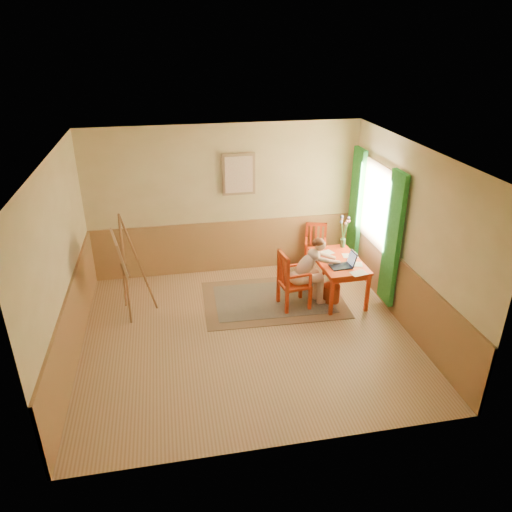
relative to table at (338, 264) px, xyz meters
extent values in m
cube|color=tan|center=(-1.73, -0.83, -0.64)|extent=(5.00, 4.50, 0.02)
cube|color=white|center=(-1.73, -0.83, 2.18)|extent=(5.00, 4.50, 0.02)
cube|color=tan|center=(-1.73, 1.43, 0.77)|extent=(5.00, 0.02, 2.80)
cube|color=tan|center=(-1.73, -3.09, 0.77)|extent=(5.00, 0.02, 2.80)
cube|color=tan|center=(-4.24, -0.83, 0.77)|extent=(0.02, 4.50, 2.80)
cube|color=tan|center=(0.78, -0.83, 0.77)|extent=(0.02, 4.50, 2.80)
cube|color=#9C6F41|center=(-1.73, 1.40, -0.13)|extent=(5.00, 0.04, 1.00)
cube|color=#9C6F41|center=(-4.21, -0.83, -0.13)|extent=(0.04, 4.50, 1.00)
cube|color=#9C6F41|center=(0.75, -0.83, -0.13)|extent=(0.04, 4.50, 1.00)
cube|color=white|center=(0.74, 0.27, 0.92)|extent=(0.02, 1.00, 1.30)
cube|color=#987651|center=(0.72, 0.27, 0.92)|extent=(0.03, 1.12, 1.42)
cube|color=green|center=(0.67, -0.51, 0.62)|extent=(0.08, 0.45, 2.20)
cube|color=green|center=(0.67, 1.05, 0.62)|extent=(0.08, 0.45, 2.20)
cube|color=#987651|center=(-1.48, 1.38, 1.27)|extent=(0.60, 0.04, 0.76)
cube|color=beige|center=(-1.48, 1.36, 1.27)|extent=(0.50, 0.02, 0.66)
cube|color=#8C7251|center=(-1.11, 0.09, -0.62)|extent=(2.45, 1.67, 0.01)
cube|color=#172033|center=(-1.11, 0.09, -0.62)|extent=(2.04, 1.26, 0.01)
cube|color=red|center=(0.00, 0.00, 0.07)|extent=(0.76, 1.22, 0.04)
cube|color=red|center=(0.00, 0.00, 0.00)|extent=(0.66, 1.12, 0.10)
cube|color=red|center=(-0.29, -0.56, -0.29)|extent=(0.06, 0.06, 0.68)
cube|color=red|center=(0.33, -0.54, -0.29)|extent=(0.06, 0.06, 0.68)
cube|color=red|center=(-0.33, 0.54, -0.29)|extent=(0.06, 0.06, 0.68)
cube|color=red|center=(0.29, 0.56, -0.29)|extent=(0.06, 0.06, 0.68)
cube|color=red|center=(-0.81, -0.17, -0.20)|extent=(0.52, 0.50, 0.05)
cube|color=red|center=(-0.99, -0.39, -0.43)|extent=(0.06, 0.06, 0.41)
cube|color=red|center=(-0.58, -0.34, -0.43)|extent=(0.06, 0.06, 0.41)
cube|color=red|center=(-1.04, -0.01, -0.43)|extent=(0.06, 0.06, 0.41)
cube|color=red|center=(-0.64, 0.05, -0.43)|extent=(0.06, 0.06, 0.41)
cube|color=red|center=(-0.99, -0.39, 0.10)|extent=(0.06, 0.06, 0.55)
cube|color=red|center=(-1.04, -0.01, 0.10)|extent=(0.06, 0.06, 0.55)
cube|color=red|center=(-1.02, -0.20, 0.34)|extent=(0.11, 0.44, 0.06)
cube|color=red|center=(-1.00, -0.30, 0.08)|extent=(0.04, 0.05, 0.45)
cube|color=red|center=(-1.02, -0.20, 0.08)|extent=(0.04, 0.05, 0.45)
cube|color=red|center=(-1.03, -0.10, 0.08)|extent=(0.04, 0.05, 0.45)
cube|color=red|center=(-0.79, -0.37, 0.04)|extent=(0.41, 0.09, 0.04)
cube|color=red|center=(-0.59, -0.34, -0.07)|extent=(0.05, 0.05, 0.22)
cube|color=red|center=(-0.84, 0.02, 0.04)|extent=(0.41, 0.09, 0.04)
cube|color=red|center=(-0.65, 0.05, -0.07)|extent=(0.05, 0.05, 0.22)
cube|color=red|center=(-0.08, 1.05, -0.24)|extent=(0.51, 0.52, 0.04)
cube|color=red|center=(-0.19, 1.28, -0.45)|extent=(0.06, 0.06, 0.37)
cube|color=red|center=(-0.30, 0.93, -0.45)|extent=(0.06, 0.06, 0.37)
cube|color=red|center=(0.15, 1.18, -0.45)|extent=(0.06, 0.06, 0.37)
cube|color=red|center=(0.04, 0.82, -0.45)|extent=(0.06, 0.06, 0.37)
cube|color=red|center=(-0.19, 1.28, 0.03)|extent=(0.06, 0.06, 0.50)
cube|color=red|center=(0.15, 1.18, 0.03)|extent=(0.06, 0.06, 0.50)
cube|color=red|center=(-0.02, 1.23, 0.26)|extent=(0.40, 0.16, 0.05)
cube|color=red|center=(-0.11, 1.26, 0.02)|extent=(0.05, 0.04, 0.41)
cube|color=red|center=(-0.02, 1.23, 0.02)|extent=(0.05, 0.04, 0.41)
cube|color=red|center=(0.07, 1.20, 0.02)|extent=(0.05, 0.04, 0.41)
cube|color=red|center=(-0.25, 1.10, -0.02)|extent=(0.15, 0.37, 0.03)
cube|color=red|center=(-0.30, 0.93, -0.12)|extent=(0.05, 0.05, 0.20)
cube|color=red|center=(0.09, 1.00, -0.02)|extent=(0.15, 0.37, 0.03)
cube|color=red|center=(0.04, 0.83, -0.12)|extent=(0.05, 0.05, 0.20)
ellipsoid|color=beige|center=(-0.77, -0.16, -0.10)|extent=(0.31, 0.37, 0.22)
cylinder|color=beige|center=(-0.56, -0.22, -0.11)|extent=(0.43, 0.20, 0.15)
cylinder|color=beige|center=(-0.58, -0.05, -0.11)|extent=(0.43, 0.20, 0.15)
cylinder|color=beige|center=(-0.36, -0.19, -0.36)|extent=(0.12, 0.12, 0.48)
cylinder|color=beige|center=(-0.38, -0.02, -0.36)|extent=(0.12, 0.12, 0.48)
cube|color=beige|center=(-0.30, -0.18, -0.60)|extent=(0.21, 0.11, 0.07)
cube|color=beige|center=(-0.32, -0.02, -0.60)|extent=(0.21, 0.11, 0.07)
ellipsoid|color=beige|center=(-0.63, -0.14, 0.11)|extent=(0.49, 0.33, 0.50)
ellipsoid|color=beige|center=(-0.49, -0.12, 0.29)|extent=(0.23, 0.31, 0.17)
sphere|color=beige|center=(-0.39, -0.11, 0.44)|extent=(0.21, 0.21, 0.19)
ellipsoid|color=#582D1A|center=(-0.41, -0.11, 0.50)|extent=(0.20, 0.21, 0.14)
sphere|color=#582D1A|center=(-0.48, -0.12, 0.49)|extent=(0.11, 0.11, 0.10)
cylinder|color=beige|center=(-0.38, -0.25, 0.24)|extent=(0.21, 0.09, 0.14)
cylinder|color=beige|center=(-0.17, -0.20, 0.16)|extent=(0.29, 0.17, 0.16)
sphere|color=beige|center=(-0.29, -0.25, 0.21)|extent=(0.09, 0.09, 0.08)
sphere|color=beige|center=(-0.05, -0.16, 0.11)|extent=(0.08, 0.08, 0.07)
cylinder|color=beige|center=(-0.42, 0.03, 0.24)|extent=(0.22, 0.13, 0.14)
cylinder|color=beige|center=(-0.20, 0.04, 0.16)|extent=(0.28, 0.10, 0.16)
sphere|color=beige|center=(-0.33, 0.05, 0.21)|extent=(0.09, 0.09, 0.08)
sphere|color=beige|center=(-0.08, 0.02, 0.11)|extent=(0.08, 0.08, 0.07)
cube|color=#1E2338|center=(-0.07, -0.27, 0.10)|extent=(0.36, 0.27, 0.02)
cube|color=#2D3342|center=(-0.07, -0.27, 0.10)|extent=(0.31, 0.21, 0.00)
cube|color=#1E2338|center=(0.13, -0.25, 0.22)|extent=(0.09, 0.25, 0.23)
cube|color=#99BFF2|center=(0.12, -0.25, 0.22)|extent=(0.07, 0.21, 0.19)
cube|color=white|center=(0.14, -0.54, 0.09)|extent=(0.29, 0.23, 0.00)
cube|color=white|center=(0.24, 0.11, 0.09)|extent=(0.29, 0.22, 0.00)
cube|color=white|center=(-0.12, 0.30, 0.09)|extent=(0.31, 0.26, 0.00)
cube|color=white|center=(0.19, -0.21, 0.09)|extent=(0.30, 0.25, 0.00)
cylinder|color=#3F724C|center=(0.25, 0.49, 0.17)|extent=(0.12, 0.12, 0.15)
cylinder|color=#3F7233|center=(0.24, 0.56, 0.42)|extent=(0.02, 0.13, 0.40)
sphere|color=#728CD8|center=(0.24, 0.62, 0.62)|extent=(0.08, 0.08, 0.06)
cylinder|color=#3F7233|center=(0.21, 0.47, 0.43)|extent=(0.08, 0.07, 0.42)
sphere|color=pink|center=(0.17, 0.44, 0.64)|extent=(0.05, 0.05, 0.04)
cylinder|color=#3F7233|center=(0.26, 0.51, 0.37)|extent=(0.04, 0.03, 0.31)
sphere|color=pink|center=(0.27, 0.52, 0.53)|extent=(0.06, 0.06, 0.05)
cylinder|color=#3F7233|center=(0.20, 0.45, 0.41)|extent=(0.10, 0.09, 0.39)
sphere|color=#728CD8|center=(0.15, 0.41, 0.61)|extent=(0.07, 0.07, 0.05)
cylinder|color=#3F7233|center=(0.30, 0.51, 0.39)|extent=(0.11, 0.05, 0.35)
sphere|color=pink|center=(0.34, 0.54, 0.56)|extent=(0.07, 0.07, 0.05)
cylinder|color=#3F7233|center=(0.27, 0.51, 0.40)|extent=(0.06, 0.03, 0.35)
sphere|color=pink|center=(0.30, 0.52, 0.57)|extent=(0.06, 0.06, 0.05)
cylinder|color=#3F7233|center=(0.29, 0.52, 0.42)|extent=(0.10, 0.07, 0.40)
sphere|color=#728CD8|center=(0.34, 0.55, 0.62)|extent=(0.06, 0.06, 0.05)
cylinder|color=#9F3C1C|center=(-0.14, -0.14, -0.47)|extent=(0.31, 0.31, 0.31)
cylinder|color=#936037|center=(-3.51, -0.03, 0.24)|extent=(0.04, 0.32, 1.76)
cylinder|color=#936037|center=(-3.56, 0.24, 0.24)|extent=(0.15, 0.31, 1.76)
cylinder|color=#936037|center=(-3.30, 0.15, 0.24)|extent=(0.46, 0.12, 1.76)
cylinder|color=#936037|center=(-3.56, 0.10, 0.17)|extent=(0.13, 0.49, 0.03)
cube|color=#936037|center=(-3.50, 0.11, 0.17)|extent=(0.16, 0.53, 0.03)
cube|color=#987651|center=(-3.58, 0.10, 0.48)|extent=(0.29, 0.79, 0.58)
cube|color=beige|center=(-3.56, 0.10, 0.48)|extent=(0.23, 0.71, 0.50)
camera|label=1|loc=(-2.75, -6.93, 3.64)|focal=33.69mm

